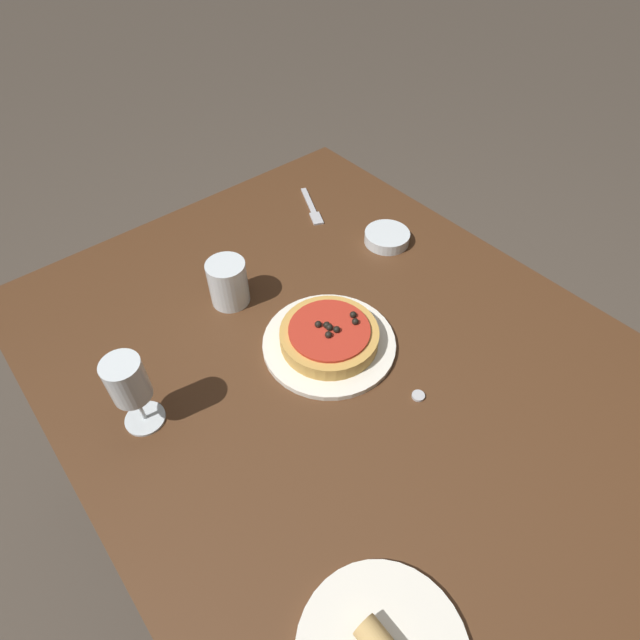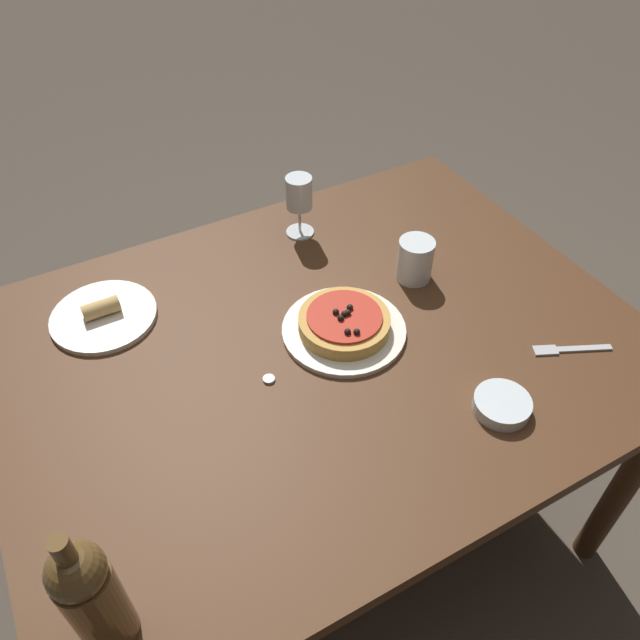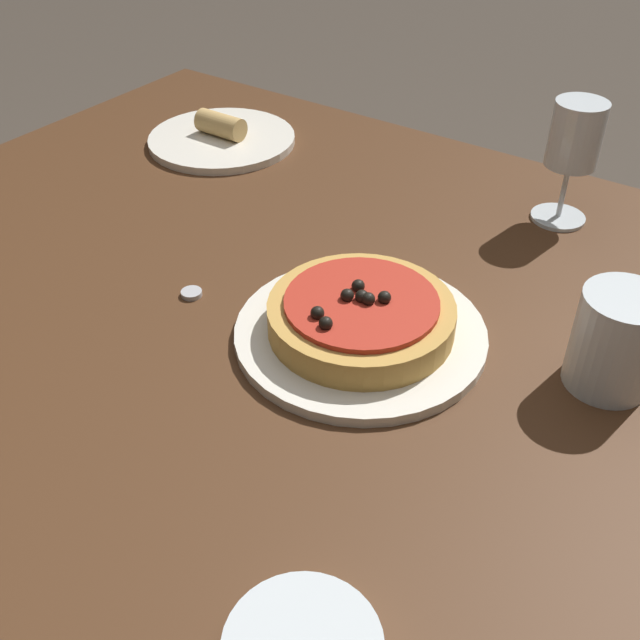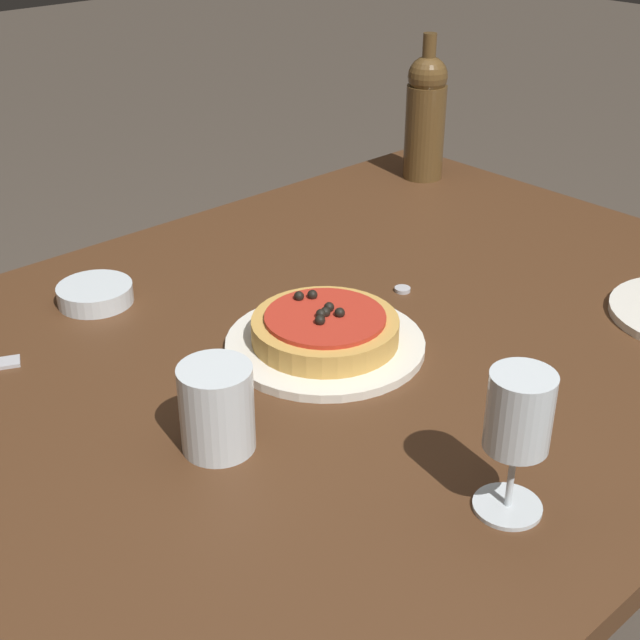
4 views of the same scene
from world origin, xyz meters
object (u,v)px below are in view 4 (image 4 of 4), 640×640
Objects in this scene: dinner_plate at (327,345)px; wine_bottle at (426,115)px; dining_table at (355,384)px; water_cup at (217,408)px; side_bowl at (95,294)px; wine_glass at (519,419)px; pizza at (327,329)px; bottle_cap at (402,289)px.

wine_bottle is (0.60, 0.37, 0.12)m from dinner_plate.
dining_table is 0.33m from water_cup.
water_cup is 0.94× the size of side_bowl.
wine_glass is 1.46× the size of side_bowl.
dining_table is at bearing 15.15° from water_cup.
dining_table is 0.13m from pizza.
side_bowl reaches higher than dinner_plate.
wine_bottle is at bearing 46.82° from wine_glass.
wine_bottle is 0.95m from water_cup.
wine_glass is at bearing -61.43° from water_cup.
side_bowl is (-0.76, -0.04, -0.11)m from wine_bottle.
dinner_plate is 2.60× the size of water_cup.
dinner_plate is at bearing 77.20° from wine_glass.
wine_bottle reaches higher than water_cup.
water_cup is 0.45m from bottle_cap.
water_cup reaches higher than dinner_plate.
pizza reaches higher than dining_table.
pizza is 1.22× the size of wine_glass.
bottle_cap reaches higher than dining_table.
water_cup is (-0.84, -0.44, -0.07)m from wine_bottle.
dining_table is at bearing 68.87° from wine_glass.
side_bowl is (0.08, 0.40, -0.04)m from water_cup.
wine_glass is at bearing -133.18° from wine_bottle.
side_bowl is at bearing 96.43° from wine_glass.
pizza reaches higher than dinner_plate.
side_bowl is at bearing 79.26° from water_cup.
dinner_plate is 0.21m from bottle_cap.
bottle_cap is (-0.40, -0.32, -0.12)m from wine_bottle.
wine_glass is 0.70m from side_bowl.
wine_glass is at bearing -83.57° from side_bowl.
water_cup is at bearing 118.57° from wine_glass.
pizza is at bearing 77.20° from wine_glass.
wine_bottle is 2.72× the size of water_cup.
wine_bottle is (0.54, 0.37, 0.21)m from dining_table.
dining_table is 8.31× the size of wine_glass.
dining_table is 4.78× the size of wine_bottle.
dinner_plate is at bearing -102.78° from pizza.
pizza is at bearing -166.15° from bottle_cap.
water_cup is at bearing -164.85° from dining_table.
bottle_cap is at bearing 17.69° from dining_table.
wine_glass is 1.56× the size of water_cup.
pizza is 8.15× the size of bottle_cap.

